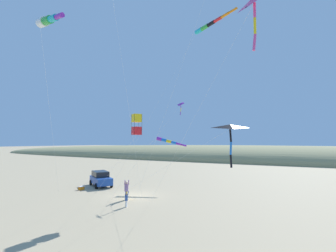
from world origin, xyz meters
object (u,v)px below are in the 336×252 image
object	(u,v)px
kite_windsock_purple_drifting	(209,25)
kite_windsock_yellow_midlevel	(167,141)
cooler_box	(81,188)
kite_box_black_fish_shape	(137,124)
kite_delta_checkered_midright	(180,105)
kite_delta_rainbow_low_near	(253,1)
parked_car	(101,178)
person_child_green_jacket	(126,199)
kite_delta_white_trailing	(230,128)
kite_windsock_magenta_far_left	(47,21)
person_adult_flyer	(126,189)

from	to	relation	value
kite_windsock_purple_drifting	kite_windsock_yellow_midlevel	bearing A→B (deg)	-55.67
cooler_box	kite_box_black_fish_shape	bearing A→B (deg)	73.22
kite_delta_checkered_midright	kite_delta_rainbow_low_near	xyz separation A→B (m)	(13.33, 10.31, 2.78)
parked_car	cooler_box	distance (m)	2.91
person_child_green_jacket	kite_box_black_fish_shape	bearing A→B (deg)	127.53
person_child_green_jacket	kite_delta_checkered_midright	xyz separation A→B (m)	(-9.20, 0.90, 9.40)
person_child_green_jacket	kite_delta_checkered_midright	world-z (taller)	kite_delta_checkered_midright
kite_windsock_yellow_midlevel	kite_delta_white_trailing	bearing A→B (deg)	39.69
kite_windsock_purple_drifting	kite_windsock_magenta_far_left	size ratio (longest dim) A/B	1.55
kite_windsock_yellow_midlevel	kite_box_black_fish_shape	size ratio (longest dim) A/B	1.51
kite_box_black_fish_shape	kite_windsock_magenta_far_left	world-z (taller)	kite_windsock_magenta_far_left
kite_delta_white_trailing	kite_delta_rainbow_low_near	world-z (taller)	kite_delta_rainbow_low_near
kite_box_black_fish_shape	kite_windsock_magenta_far_left	distance (m)	10.07
kite_box_black_fish_shape	kite_delta_rainbow_low_near	distance (m)	12.90
parked_car	kite_windsock_yellow_midlevel	world-z (taller)	kite_windsock_yellow_midlevel
person_child_green_jacket	kite_delta_white_trailing	size ratio (longest dim) A/B	0.10
kite_box_black_fish_shape	kite_windsock_magenta_far_left	size ratio (longest dim) A/B	0.59
parked_car	person_child_green_jacket	size ratio (longest dim) A/B	3.60
cooler_box	kite_windsock_yellow_midlevel	distance (m)	11.64
parked_car	kite_windsock_magenta_far_left	distance (m)	19.93
kite_windsock_purple_drifting	kite_delta_checkered_midright	xyz separation A→B (m)	(4.00, -2.50, -11.22)
person_child_green_jacket	kite_box_black_fish_shape	size ratio (longest dim) A/B	0.16
kite_windsock_magenta_far_left	kite_delta_rainbow_low_near	world-z (taller)	kite_windsock_magenta_far_left
kite_delta_rainbow_low_near	person_adult_flyer	bearing A→B (deg)	-115.63
kite_delta_checkered_midright	kite_windsock_yellow_midlevel	bearing A→B (deg)	-110.44
person_adult_flyer	kite_delta_checkered_midright	distance (m)	11.83
kite_delta_white_trailing	kite_box_black_fish_shape	distance (m)	9.76
parked_car	kite_delta_checkered_midright	distance (m)	13.68
person_adult_flyer	kite_delta_checkered_midright	xyz separation A→B (m)	(-7.22, 2.42, 9.05)
cooler_box	kite_delta_white_trailing	bearing A→B (deg)	70.64
kite_windsock_magenta_far_left	kite_delta_rainbow_low_near	bearing A→B (deg)	104.20
person_adult_flyer	kite_windsock_purple_drifting	size ratio (longest dim) A/B	0.09
kite_delta_white_trailing	kite_delta_rainbow_low_near	size ratio (longest dim) A/B	1.00
cooler_box	kite_windsock_purple_drifting	xyz separation A→B (m)	(-9.75, 12.57, 21.12)
kite_delta_checkered_midright	kite_windsock_purple_drifting	bearing A→B (deg)	148.04
kite_box_black_fish_shape	kite_delta_checkered_midright	world-z (taller)	kite_delta_checkered_midright
kite_box_black_fish_shape	kite_delta_rainbow_low_near	xyz separation A→B (m)	(4.62, 10.56, 5.78)
person_adult_flyer	kite_delta_white_trailing	world-z (taller)	kite_delta_white_trailing
parked_car	kite_delta_checkered_midright	size ratio (longest dim) A/B	0.44
cooler_box	person_child_green_jacket	size ratio (longest dim) A/B	0.49
parked_car	kite_delta_white_trailing	xyz separation A→B (m)	(9.41, 18.50, 5.41)
cooler_box	kite_windsock_magenta_far_left	distance (m)	18.82
person_child_green_jacket	kite_windsock_purple_drifting	size ratio (longest dim) A/B	0.06
kite_windsock_yellow_midlevel	kite_windsock_magenta_far_left	distance (m)	18.87
kite_windsock_yellow_midlevel	kite_windsock_magenta_far_left	xyz separation A→B (m)	(17.23, 0.28, 7.69)
cooler_box	person_child_green_jacket	bearing A→B (deg)	69.36
cooler_box	person_adult_flyer	xyz separation A→B (m)	(1.48, 7.65, 0.84)
kite_windsock_yellow_midlevel	kite_delta_checkered_midright	size ratio (longest dim) A/B	1.19
person_adult_flyer	kite_windsock_yellow_midlevel	xyz separation A→B (m)	(-8.03, 0.24, 4.64)
kite_delta_checkered_midright	kite_windsock_magenta_far_left	xyz separation A→B (m)	(16.42, -1.89, 3.28)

